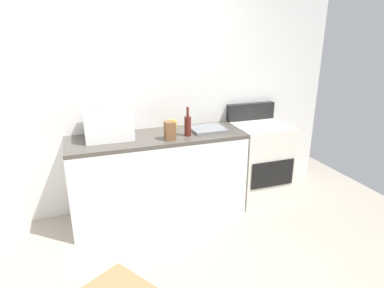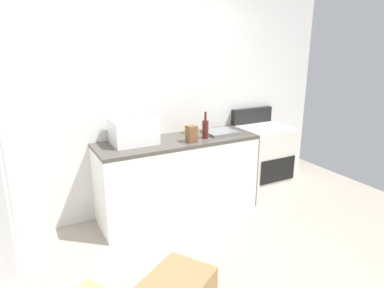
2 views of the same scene
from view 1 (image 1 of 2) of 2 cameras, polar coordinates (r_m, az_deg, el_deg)
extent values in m
cube|color=silver|center=(3.59, -12.34, 8.61)|extent=(5.00, 0.10, 2.60)
cube|color=white|center=(3.57, -5.82, -5.78)|extent=(1.80, 0.60, 0.86)
cube|color=#4C473F|center=(3.41, -6.07, 1.11)|extent=(1.80, 0.60, 0.04)
cube|color=silver|center=(4.00, 11.41, -3.00)|extent=(0.60, 0.60, 0.90)
cube|color=black|center=(3.77, 13.72, -5.03)|extent=(0.52, 0.02, 0.30)
cube|color=black|center=(4.05, 10.06, 5.54)|extent=(0.60, 0.08, 0.20)
cube|color=white|center=(3.37, -14.23, 3.14)|extent=(0.46, 0.34, 0.27)
cube|color=slate|center=(3.57, 2.74, 2.59)|extent=(0.36, 0.32, 0.03)
cylinder|color=#591E19|center=(3.36, -0.74, 3.09)|extent=(0.07, 0.07, 0.20)
cylinder|color=#591E19|center=(3.32, -0.75, 5.58)|extent=(0.03, 0.03, 0.10)
cylinder|color=gold|center=(3.61, -3.29, 3.36)|extent=(0.08, 0.08, 0.10)
cube|color=brown|center=(3.25, -3.83, 2.31)|extent=(0.10, 0.10, 0.18)
camera|label=2|loc=(0.85, -117.73, -7.65)|focal=32.20mm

